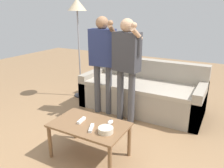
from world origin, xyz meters
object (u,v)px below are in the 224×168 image
Objects in this scene: couch at (142,93)px; player_center at (126,60)px; coffee_table at (89,128)px; player_left at (103,55)px; floor_lamp at (77,12)px; snack_bowl at (106,130)px; game_remote_wand_far at (91,128)px; game_remote_wand_near at (81,120)px; game_remote_nunchuk at (110,122)px.

player_center reaches higher than couch.
coffee_table is 1.37m from player_left.
coffee_table is 2.41m from floor_lamp.
player_left is (-0.51, -0.48, 0.71)m from couch.
coffee_table is 0.55× the size of player_left.
coffee_table is 1.20m from player_center.
game_remote_wand_far is at bearing -173.37° from snack_bowl.
game_remote_wand_near is at bearing -95.15° from couch.
couch reaches higher than game_remote_wand_far.
game_remote_wand_near is at bearing -71.55° from player_left.
player_left is at bearing -29.66° from floor_lamp.
player_left is (-0.48, 1.12, 0.63)m from coffee_table.
floor_lamp reaches higher than game_remote_nunchuk.
player_center is (-0.24, 0.91, 0.53)m from game_remote_nunchuk.
coffee_table is 9.99× the size of game_remote_nunchuk.
couch is 2.37× the size of coffee_table.
couch reaches higher than game_remote_wand_near.
player_center is at bearing -95.27° from couch.
player_left is at bearing 169.24° from player_center.
game_remote_wand_far is (1.39, -1.67, -1.20)m from floor_lamp.
game_remote_nunchuk is 1.08m from player_center.
couch is at bearing 84.73° from player_center.
game_remote_nunchuk is 0.58× the size of game_remote_wand_near.
couch is 1.10× the size of floor_lamp.
game_remote_nunchuk is at bearing -82.90° from couch.
game_remote_nunchuk is 1.34m from player_left.
player_center is (1.28, -0.55, -0.66)m from floor_lamp.
game_remote_wand_near is (-0.11, 0.00, 0.07)m from coffee_table.
coffee_table is 5.34× the size of snack_bowl.
snack_bowl is 1.25m from player_center.
game_remote_wand_far is at bearing -88.00° from couch.
game_remote_wand_far is (0.11, -1.12, -0.54)m from player_center.
snack_bowl is at bearing -82.10° from couch.
snack_bowl is at bearing -75.53° from player_center.
snack_bowl is 0.38m from game_remote_wand_near.
snack_bowl is 0.09× the size of floor_lamp.
game_remote_wand_far is (-0.17, -0.02, -0.01)m from snack_bowl.
player_left is 10.55× the size of game_remote_wand_near.
couch is 1.50m from game_remote_nunchuk.
coffee_table is (-0.03, -1.59, 0.08)m from couch.
floor_lamp is at bearing 156.64° from player_center.
game_remote_wand_near is at bearing 178.62° from coffee_table.
couch is 1.32× the size of player_center.
player_center is 0.47m from player_left.
coffee_table is 0.29m from snack_bowl.
game_remote_nunchuk is at bearing 104.14° from snack_bowl.
floor_lamp is at bearing 150.34° from player_left.
player_center is at bearing -23.36° from floor_lamp.
player_left is 9.73× the size of game_remote_wand_far.
game_remote_wand_near is at bearing -53.08° from floor_lamp.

